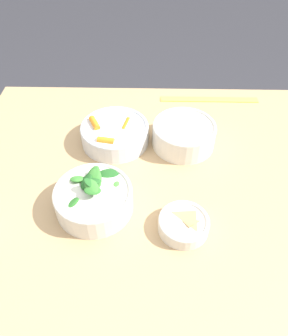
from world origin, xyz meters
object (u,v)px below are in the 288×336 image
Objects in this scene: bowl_cookies at (184,224)px; ruler at (209,99)px; bowl_greens at (94,197)px; bowl_beans_hotdog at (184,135)px; bowl_carrots at (115,133)px.

ruler is at bearing 76.99° from bowl_cookies.
bowl_greens is at bearing 164.14° from bowl_cookies.
ruler is (0.10, 0.23, -0.03)m from bowl_beans_hotdog.
bowl_carrots is 0.59× the size of ruler.
bowl_cookies is at bearing -15.86° from bowl_greens.
bowl_cookies is at bearing -103.01° from ruler.
ruler is (0.12, 0.52, -0.02)m from bowl_cookies.
bowl_beans_hotdog reaches higher than ruler.
bowl_beans_hotdog reaches higher than bowl_carrots.
ruler is at bearing 36.47° from bowl_carrots.
bowl_beans_hotdog is 0.25m from ruler.
bowl_greens is at bearing -133.93° from bowl_beans_hotdog.
bowl_carrots is 0.24m from bowl_greens.
bowl_greens is at bearing -96.90° from bowl_carrots.
bowl_carrots reaches higher than ruler.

